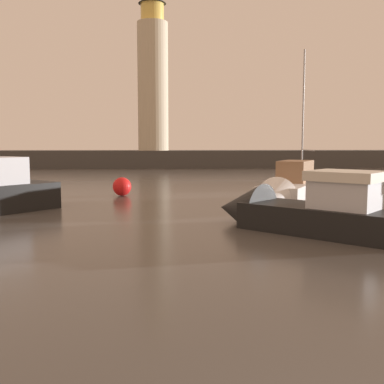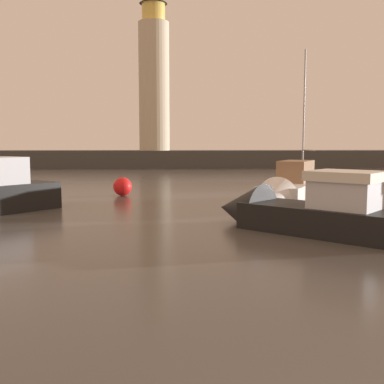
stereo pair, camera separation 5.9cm
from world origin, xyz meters
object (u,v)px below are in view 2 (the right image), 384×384
at_px(motorboat_3, 288,191).
at_px(lighthouse, 154,77).
at_px(sailboat_moored, 304,177).
at_px(motorboat_1, 295,211).
at_px(mooring_buoy, 123,187).

bearing_deg(motorboat_3, lighthouse, 101.75).
relative_size(lighthouse, motorboat_3, 2.47).
height_order(lighthouse, sailboat_moored, lighthouse).
relative_size(motorboat_1, mooring_buoy, 6.10).
relative_size(motorboat_3, sailboat_moored, 0.79).
relative_size(lighthouse, mooring_buoy, 17.78).
relative_size(sailboat_moored, mooring_buoy, 9.08).
height_order(motorboat_3, sailboat_moored, sailboat_moored).
distance_m(lighthouse, motorboat_3, 36.98).
bearing_deg(sailboat_moored, motorboat_1, -107.89).
distance_m(sailboat_moored, mooring_buoy, 13.46).
height_order(lighthouse, motorboat_3, lighthouse).
relative_size(lighthouse, sailboat_moored, 1.96).
bearing_deg(motorboat_1, mooring_buoy, 123.30).
distance_m(motorboat_1, mooring_buoy, 12.43).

